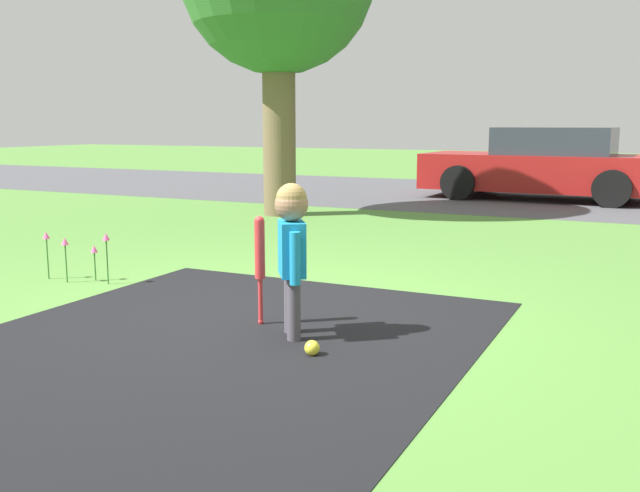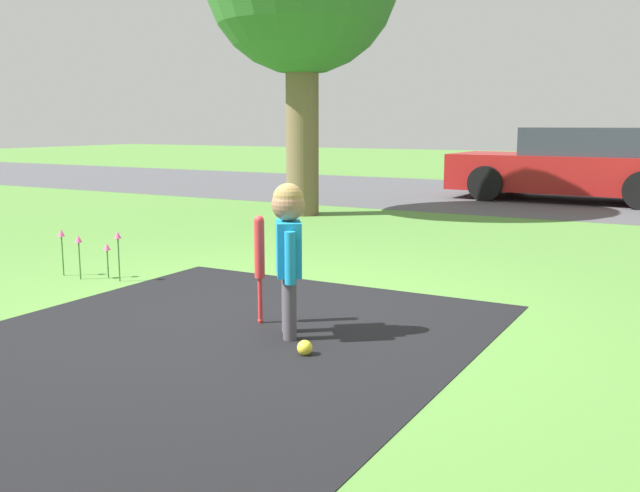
% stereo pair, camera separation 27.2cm
% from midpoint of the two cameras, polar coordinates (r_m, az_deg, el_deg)
% --- Properties ---
extents(ground_plane, '(60.00, 60.00, 0.00)m').
position_cam_midpoint_polar(ground_plane, '(5.11, -5.65, -5.25)').
color(ground_plane, '#518438').
extents(street_strip, '(40.00, 6.00, 0.01)m').
position_cam_midpoint_polar(street_strip, '(13.47, 14.57, 3.88)').
color(street_strip, '#4C4C51').
rests_on(street_strip, ground).
extents(child, '(0.27, 0.34, 0.97)m').
position_cam_midpoint_polar(child, '(4.38, -4.05, 0.61)').
color(child, '#4C4751').
rests_on(child, ground).
extents(baseball_bat, '(0.07, 0.07, 0.73)m').
position_cam_midpoint_polar(baseball_bat, '(4.70, -6.49, -0.69)').
color(baseball_bat, red).
rests_on(baseball_bat, ground).
extents(sports_ball, '(0.09, 0.09, 0.09)m').
position_cam_midpoint_polar(sports_ball, '(4.15, -2.53, -8.17)').
color(sports_ball, yellow).
rests_on(sports_ball, ground).
extents(parked_car, '(4.07, 1.92, 1.25)m').
position_cam_midpoint_polar(parked_car, '(13.05, 16.94, 6.18)').
color(parked_car, maroon).
rests_on(parked_car, ground).
extents(flower_bed, '(0.66, 0.22, 0.43)m').
position_cam_midpoint_polar(flower_bed, '(6.36, -19.99, 0.12)').
color(flower_bed, '#38702D').
rests_on(flower_bed, ground).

